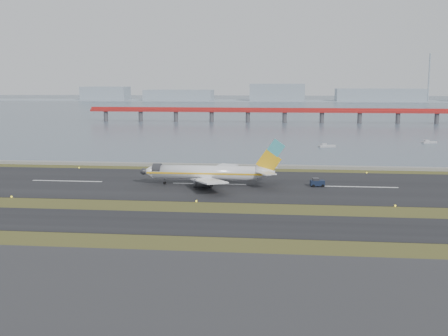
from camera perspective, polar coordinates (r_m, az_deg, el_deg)
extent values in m
plane|color=#364017|center=(123.30, -3.37, -4.23)|extent=(1000.00, 1000.00, 0.00)
cube|color=#303033|center=(72.17, -10.82, -14.14)|extent=(1000.00, 50.00, 0.10)
cube|color=black|center=(111.82, -4.39, -5.60)|extent=(1000.00, 18.00, 0.10)
cube|color=black|center=(152.31, -1.50, -1.64)|extent=(1000.00, 45.00, 0.10)
cube|color=gray|center=(181.59, -0.24, 0.24)|extent=(1000.00, 2.50, 1.00)
cube|color=#465364|center=(579.37, 4.20, 6.22)|extent=(1400.00, 800.00, 1.30)
cube|color=red|center=(368.91, 6.18, 5.76)|extent=(260.00, 5.00, 1.60)
cube|color=red|center=(368.83, 6.19, 5.99)|extent=(260.00, 0.40, 1.40)
cylinder|color=#4C4C51|center=(381.48, -8.46, 5.14)|extent=(2.80, 2.80, 7.00)
cylinder|color=#4C4C51|center=(369.19, 6.17, 5.06)|extent=(2.80, 2.80, 7.00)
cylinder|color=#4C4C51|center=(381.46, 20.79, 4.65)|extent=(2.80, 2.80, 7.00)
cube|color=#93A1AE|center=(739.14, 4.64, 6.82)|extent=(1400.00, 80.00, 1.00)
cube|color=#93A1AE|center=(776.61, -11.94, 7.42)|extent=(60.00, 35.00, 18.00)
cube|color=#93A1AE|center=(751.80, -4.61, 7.39)|extent=(90.00, 35.00, 14.00)
cube|color=#93A1AE|center=(738.60, 5.44, 7.66)|extent=(70.00, 35.00, 22.00)
cube|color=#93A1AE|center=(748.28, 15.52, 7.16)|extent=(110.00, 35.00, 16.00)
cylinder|color=#93A1AE|center=(759.94, 20.10, 8.62)|extent=(1.80, 1.80, 60.00)
cylinder|color=white|center=(150.17, -1.95, -0.46)|extent=(28.00, 3.80, 3.80)
cone|color=white|center=(153.13, -7.74, -0.35)|extent=(3.20, 3.80, 3.80)
cone|color=white|center=(148.72, 4.24, -0.45)|extent=(5.00, 3.80, 3.80)
cube|color=yellow|center=(148.29, -2.06, -0.58)|extent=(31.00, 0.06, 0.45)
cube|color=yellow|center=(152.04, -1.85, -0.34)|extent=(31.00, 0.06, 0.45)
cube|color=white|center=(141.70, -1.56, -1.32)|extent=(11.31, 15.89, 1.66)
cube|color=white|center=(158.31, -0.73, -0.22)|extent=(11.31, 15.89, 1.66)
cylinder|color=#323237|center=(144.58, -2.09, -1.60)|extent=(4.20, 2.10, 2.10)
cylinder|color=#323237|center=(156.28, -1.46, -0.79)|extent=(4.20, 2.10, 2.10)
cube|color=yellow|center=(148.25, 4.56, 0.65)|extent=(6.80, 0.35, 6.85)
cube|color=#43B0BF|center=(147.71, 5.31, 2.05)|extent=(4.85, 0.37, 4.90)
cube|color=white|center=(144.88, 4.31, -0.51)|extent=(5.64, 6.80, 0.22)
cube|color=white|center=(152.38, 4.40, -0.04)|extent=(5.64, 6.80, 0.22)
cylinder|color=black|center=(152.62, -6.04, -1.51)|extent=(0.80, 0.28, 0.80)
cylinder|color=black|center=(147.75, -1.52, -1.78)|extent=(1.00, 0.38, 1.00)
cylinder|color=black|center=(153.21, -1.24, -1.39)|extent=(1.00, 0.38, 1.00)
cube|color=#121C34|center=(150.60, 9.47, -1.50)|extent=(3.93, 2.59, 1.37)
cube|color=#323237|center=(150.34, 9.30, -1.16)|extent=(1.84, 1.94, 0.80)
cylinder|color=black|center=(149.57, 9.06, -1.81)|extent=(0.84, 0.46, 0.80)
cylinder|color=black|center=(151.34, 8.92, -1.68)|extent=(0.84, 0.46, 0.80)
cylinder|color=black|center=(150.10, 10.00, -1.80)|extent=(0.84, 0.46, 0.80)
cylinder|color=black|center=(151.86, 9.85, -1.67)|extent=(0.84, 0.46, 0.80)
cube|color=#B7B7BB|center=(238.84, 10.43, 2.19)|extent=(7.28, 4.41, 0.89)
cube|color=#B7B7BB|center=(238.14, 10.11, 2.37)|extent=(2.41, 2.17, 0.89)
cube|color=#B7B7BB|center=(265.63, 20.13, 2.46)|extent=(6.81, 4.09, 0.84)
cube|color=#B7B7BB|center=(264.79, 19.89, 2.61)|extent=(2.25, 2.02, 0.84)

